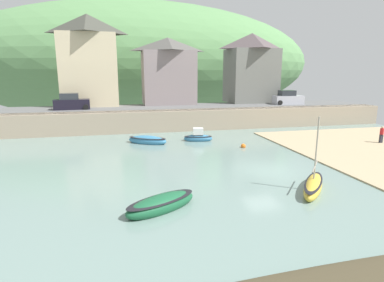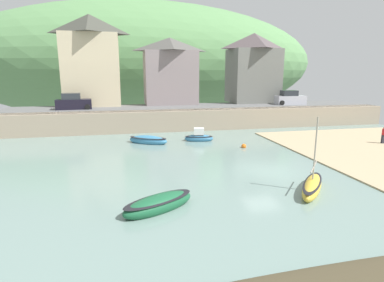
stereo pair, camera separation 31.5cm
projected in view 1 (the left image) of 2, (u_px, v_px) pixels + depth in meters
name	position (u px, v px, depth m)	size (l,w,h in m)	color
quay_seawall	(201.00, 118.00, 38.26)	(48.00, 9.40, 2.40)	gray
hillside_backdrop	(140.00, 63.00, 71.48)	(80.00, 44.00, 25.84)	#5C8E55
waterfront_building_left	(89.00, 60.00, 41.20)	(7.45, 5.93, 11.77)	beige
waterfront_building_centre	(168.00, 71.00, 43.78)	(7.47, 5.74, 9.10)	gray
waterfront_building_right	(251.00, 68.00, 46.38)	(7.20, 5.96, 10.01)	slate
sailboat_blue_trim	(313.00, 186.00, 18.03)	(3.49, 3.94, 4.55)	gold
sailboat_white_hull	(161.00, 204.00, 15.53)	(4.17, 3.12, 0.98)	#1B5B37
sailboat_far_left	(198.00, 137.00, 31.43)	(3.04, 1.71, 1.50)	teal
sailboat_tall_mast	(147.00, 140.00, 30.27)	(4.08, 3.17, 0.99)	teal
parked_car_near_slipway	(71.00, 103.00, 37.58)	(4.24, 2.06, 1.95)	black
parked_car_by_wall	(288.00, 98.00, 43.83)	(4.19, 1.93, 1.95)	#B1B3BE
person_on_slipway	(382.00, 134.00, 29.96)	(0.34, 0.34, 1.62)	#282833
mooring_buoy	(243.00, 146.00, 28.61)	(0.45, 0.45, 0.45)	orange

